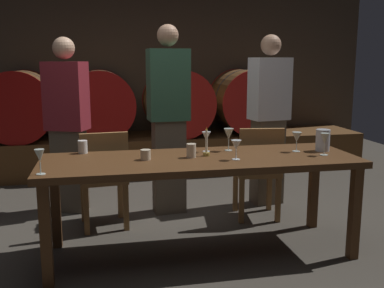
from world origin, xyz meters
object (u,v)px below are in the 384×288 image
Objects in this scene: pitcher at (323,140)px; wine_glass_center_right at (229,134)px; wine_barrel_center_left at (100,104)px; cup_center at (146,155)px; wine_glass_center_left at (236,146)px; guest_center at (169,118)px; wine_glass_far_right at (325,139)px; cup_right at (191,151)px; guest_left at (68,124)px; wine_glass_far_left at (40,157)px; chair_right at (258,168)px; dining_table at (201,167)px; chair_left at (104,175)px; wine_barrel_far_left at (21,106)px; cup_left at (83,147)px; wine_barrel_far_right at (245,101)px; wine_barrel_center_right at (177,103)px; guest_right at (269,119)px; wine_glass_left at (206,137)px; candle_center at (206,148)px; wine_glass_right at (297,138)px.

wine_glass_center_right is at bearing 167.78° from pitcher.
wine_barrel_center_left is 11.60× the size of cup_center.
wine_glass_center_left is at bearing -11.19° from cup_center.
guest_center is at bearing 115.12° from wine_glass_center_right.
cup_right is at bearing 173.10° from wine_glass_far_right.
guest_left is 1.52m from wine_glass_far_left.
wine_glass_center_left reaches higher than chair_right.
wine_glass_center_right reaches higher than dining_table.
pitcher is at bearing 154.68° from chair_left.
wine_barrel_far_left reaches higher than wine_glass_far_right.
chair_right is 5.04× the size of pitcher.
cup_right is at bearing -21.91° from cup_left.
wine_barrel_far_right is 2.74m from guest_left.
chair_right is at bearing 42.12° from dining_table.
wine_barrel_center_right is at bearing 0.00° from wine_barrel_center_left.
wine_glass_far_right is (-0.07, -0.16, 0.04)m from pitcher.
wine_glass_left is (-0.86, -0.86, -0.01)m from guest_right.
chair_right is at bearing -41.33° from wine_barrel_far_left.
candle_center is (-0.89, -1.02, -0.07)m from guest_right.
wine_glass_center_right is (1.99, -2.53, -0.02)m from wine_barrel_far_left.
guest_left is at bearing 147.76° from wine_glass_right.
wine_barrel_center_left is 5.05× the size of pitcher.
wine_glass_far_right is at bearing -4.79° from cup_center.
wine_barrel_center_left reaches higher than wine_glass_right.
wine_barrel_center_left is 3.02m from wine_glass_center_left.
guest_right is at bearing 45.22° from wine_glass_left.
wine_barrel_center_left is 0.52× the size of guest_left.
cup_right is at bearing 150.85° from guest_left.
chair_right is 5.58× the size of wine_glass_right.
guest_right reaches higher than wine_glass_far_left.
candle_center is at bearing 16.08° from wine_glass_far_left.
guest_right is at bearing 45.95° from cup_right.
cup_left is (-1.89, 0.29, -0.04)m from pitcher.
chair_left is 0.51× the size of guest_right.
chair_left is at bearing 158.77° from wine_glass_right.
wine_barrel_far_left is 3.83m from pitcher.
wine_glass_far_left is (-1.17, -0.34, 0.05)m from candle_center.
wine_barrel_far_left is at bearing 124.36° from wine_glass_center_left.
guest_right reaches higher than wine_glass_left.
wine_barrel_far_left is 0.49× the size of guest_center.
cup_center is (-0.32, -0.99, -0.13)m from guest_center.
wine_glass_center_left is at bearing -109.50° from wine_barrel_far_right.
cup_center is at bearing -158.53° from wine_glass_left.
wine_glass_left is 0.94× the size of wine_glass_far_right.
wine_barrel_far_right is 3.03m from wine_glass_center_left.
guest_center reaches higher than wine_barrel_center_right.
guest_right reaches higher than chair_right.
wine_glass_left is at bearing 21.47° from cup_center.
wine_glass_far_left is 1.57× the size of cup_right.
wine_barrel_far_left is 0.37× the size of dining_table.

